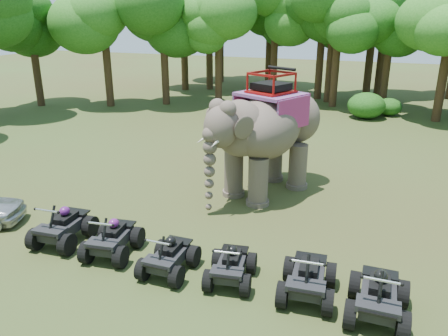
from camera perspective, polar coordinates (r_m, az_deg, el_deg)
The scene contains 25 objects.
ground at distance 13.44m, azimuth -1.87°, elevation -9.28°, with size 110.00×110.00×0.00m, color #47381E.
elephant at distance 16.19m, azimuth 5.72°, elevation 4.57°, with size 2.42×5.50×4.62m, color brown, non-canonical shape.
atv_0 at distance 13.82m, azimuth -20.35°, elevation -6.61°, with size 1.32×1.80×1.34m, color black, non-canonical shape.
atv_1 at distance 12.76m, azimuth -14.42°, elevation -8.35°, with size 1.25×1.72×1.27m, color black, non-canonical shape.
atv_2 at distance 11.69m, azimuth -7.24°, elevation -10.83°, with size 1.18×1.61×1.20m, color black, non-canonical shape.
atv_3 at distance 11.25m, azimuth 0.91°, elevation -12.07°, with size 1.14×1.57×1.16m, color black, non-canonical shape.
atv_4 at distance 10.88m, azimuth 10.96°, elevation -13.23°, with size 1.29×1.77×1.31m, color black, non-canonical shape.
atv_5 at distance 10.63m, azimuth 19.61°, elevation -14.84°, with size 1.33×1.83×1.36m, color black, non-canonical shape.
tree_0 at distance 34.49m, azimuth 13.76°, elevation 14.39°, with size 5.13×5.13×7.32m, color #195114, non-canonical shape.
tree_1 at distance 32.73m, azimuth 20.55°, elevation 12.88°, with size 4.65×4.65×6.65m, color #195114, non-canonical shape.
tree_2 at distance 30.30m, azimuth 27.09°, elevation 13.24°, with size 5.89×5.89×8.41m, color #195114, non-canonical shape.
tree_26 at distance 34.84m, azimuth -23.58°, elevation 13.80°, with size 5.46×5.46×7.80m, color #195114, non-canonical shape.
tree_27 at distance 33.06m, azimuth -15.18°, elevation 14.96°, with size 5.84×5.84×8.35m, color #195114, non-canonical shape.
tree_28 at distance 32.97m, azimuth -7.85°, elevation 15.21°, with size 5.67×5.67×8.10m, color #195114, non-canonical shape.
tree_29 at distance 32.54m, azimuth -0.73°, elevation 14.50°, with size 5.02×5.02×7.17m, color #195114, non-canonical shape.
tree_30 at distance 36.25m, azimuth 6.64°, elevation 15.94°, with size 5.93×5.93×8.47m, color #195114, non-canonical shape.
tree_31 at distance 35.66m, azimuth 12.60°, elevation 16.00°, with size 6.31×6.31×9.01m, color #195114, non-canonical shape.
tree_32 at distance 39.45m, azimuth -1.95°, elevation 17.27°, with size 6.82×6.82×9.74m, color #195114, non-canonical shape.
tree_34 at distance 39.25m, azimuth -5.29°, elevation 17.37°, with size 6.99×6.99×9.99m, color #195114, non-canonical shape.
tree_35 at distance 41.27m, azimuth 6.00°, elevation 17.59°, with size 7.13×7.13×10.18m, color #195114, non-canonical shape.
tree_36 at distance 32.79m, azimuth 14.52°, elevation 14.51°, with size 5.46×5.46×7.80m, color #195114, non-canonical shape.
tree_37 at distance 37.52m, azimuth 20.13°, elevation 15.80°, with size 6.61×6.61×9.44m, color #195114, non-canonical shape.
tree_40 at distance 37.10m, azimuth 18.80°, elevation 16.21°, with size 6.88×6.88×9.82m, color #195114, non-canonical shape.
tree_41 at distance 43.80m, azimuth -0.44°, elevation 17.61°, with size 6.93×6.93×9.89m, color #195114, non-canonical shape.
tree_42 at distance 41.23m, azimuth 6.44°, elevation 15.38°, with size 4.93×4.93×7.04m, color #195114, non-canonical shape.
Camera 1 is at (4.64, -10.81, 6.49)m, focal length 35.00 mm.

